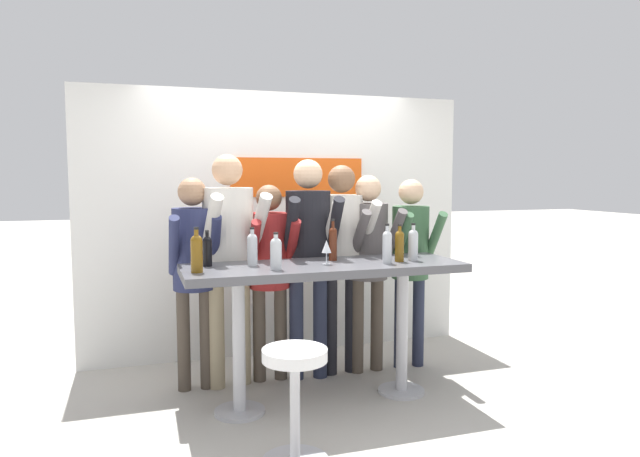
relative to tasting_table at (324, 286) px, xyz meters
name	(u,v)px	position (x,y,z in m)	size (l,w,h in m)	color
ground_plane	(324,402)	(0.00, 0.00, -0.88)	(40.00, 40.00, 0.00)	#B2ADA3
back_wall	(280,223)	(0.00, 1.33, 0.35)	(3.64, 0.12, 2.45)	silver
tasting_table	(324,286)	(0.00, 0.00, 0.00)	(2.04, 0.68, 1.04)	#4C4C51
bar_stool	(295,388)	(-0.45, -0.82, -0.42)	(0.40, 0.40, 0.69)	#B2B2B7
person_far_left	(193,258)	(-0.88, 0.56, 0.17)	(0.38, 0.50, 1.67)	#473D33
person_left	(229,244)	(-0.61, 0.55, 0.27)	(0.53, 0.64, 1.85)	gray
person_center_left	(270,260)	(-0.27, 0.58, 0.13)	(0.40, 0.50, 1.61)	#473D33
person_center	(308,244)	(0.04, 0.52, 0.25)	(0.47, 0.59, 1.81)	#23283D
person_center_right	(342,245)	(0.34, 0.56, 0.23)	(0.44, 0.56, 1.77)	black
person_right	(368,250)	(0.57, 0.53, 0.17)	(0.42, 0.53, 1.68)	#473D33
person_far_right	(411,251)	(0.97, 0.52, 0.16)	(0.39, 0.51, 1.65)	#23283D
wine_bottle_0	(207,250)	(-0.82, 0.15, 0.28)	(0.06, 0.06, 0.26)	black
wine_bottle_1	(399,244)	(0.57, -0.06, 0.29)	(0.07, 0.07, 0.28)	brown
wine_bottle_2	(197,251)	(-0.92, -0.09, 0.30)	(0.08, 0.08, 0.30)	brown
wine_bottle_3	(413,243)	(0.69, -0.05, 0.30)	(0.07, 0.07, 0.28)	#B7BCC1
wine_bottle_4	(387,245)	(0.44, -0.12, 0.30)	(0.07, 0.07, 0.29)	#B7BCC1
wine_bottle_5	(252,248)	(-0.51, 0.09, 0.29)	(0.07, 0.07, 0.27)	#B7BCC1
wine_bottle_6	(276,252)	(-0.40, -0.15, 0.29)	(0.08, 0.08, 0.26)	#B7BCC1
wine_bottle_7	(333,242)	(0.12, 0.14, 0.31)	(0.06, 0.06, 0.32)	#4C1E0F
wine_glass_0	(327,247)	(0.01, -0.03, 0.29)	(0.07, 0.07, 0.18)	silver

